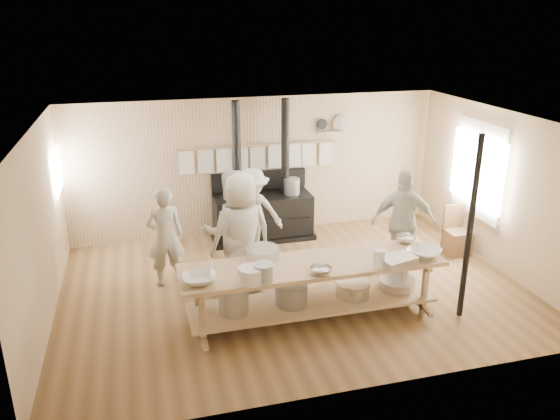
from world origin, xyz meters
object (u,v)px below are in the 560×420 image
(prep_table, at_px, (312,285))
(cook_right, at_px, (404,222))
(cook_left, at_px, (232,231))
(chair, at_px, (457,240))
(cook_far_left, at_px, (165,237))
(cook_by_window, at_px, (253,213))
(roasting_pan, at_px, (397,261))
(stove, at_px, (262,212))
(cook_center, at_px, (242,234))

(prep_table, height_order, cook_right, cook_right)
(cook_left, relative_size, chair, 2.20)
(cook_left, bearing_deg, cook_far_left, -26.56)
(prep_table, height_order, cook_far_left, cook_far_left)
(cook_left, relative_size, cook_by_window, 1.19)
(prep_table, bearing_deg, roasting_pan, -16.93)
(cook_left, height_order, cook_by_window, cook_left)
(stove, bearing_deg, cook_far_left, -142.35)
(cook_center, xyz_separation_m, roasting_pan, (1.85, -1.36, -0.04))
(cook_left, distance_m, chair, 4.11)
(stove, relative_size, chair, 3.02)
(cook_far_left, distance_m, cook_by_window, 1.66)
(cook_far_left, bearing_deg, prep_table, 131.27)
(cook_center, bearing_deg, roasting_pan, 135.47)
(cook_far_left, distance_m, cook_center, 1.23)
(chair, bearing_deg, cook_far_left, 177.54)
(stove, distance_m, cook_by_window, 0.88)
(stove, bearing_deg, cook_by_window, -114.21)
(cook_far_left, height_order, roasting_pan, cook_far_left)
(cook_far_left, xyz_separation_m, cook_right, (3.74, -0.54, 0.07))
(chair, height_order, roasting_pan, roasting_pan)
(cook_center, bearing_deg, cook_far_left, -35.27)
(chair, xyz_separation_m, roasting_pan, (-2.07, -1.76, 0.65))
(prep_table, bearing_deg, stove, 89.96)
(cook_center, relative_size, cook_by_window, 1.20)
(cook_right, distance_m, roasting_pan, 1.59)
(prep_table, relative_size, cook_far_left, 2.25)
(cook_by_window, bearing_deg, chair, -9.29)
(cook_left, distance_m, roasting_pan, 2.49)
(stove, height_order, roasting_pan, stove)
(cook_left, height_order, chair, cook_left)
(cook_right, relative_size, chair, 2.01)
(cook_center, bearing_deg, prep_table, 118.49)
(chair, bearing_deg, roasting_pan, -140.39)
(cook_by_window, bearing_deg, cook_far_left, -152.12)
(prep_table, xyz_separation_m, chair, (3.16, 1.43, -0.27))
(stove, xyz_separation_m, roasting_pan, (1.08, -3.35, 0.38))
(stove, distance_m, chair, 3.54)
(cook_far_left, distance_m, cook_left, 1.06)
(prep_table, distance_m, cook_right, 2.18)
(cook_right, bearing_deg, chair, -139.70)
(cook_right, bearing_deg, stove, -23.16)
(cook_left, height_order, cook_right, cook_left)
(prep_table, bearing_deg, chair, 24.42)
(cook_by_window, height_order, roasting_pan, cook_by_window)
(stove, bearing_deg, cook_right, -46.42)
(cook_by_window, bearing_deg, cook_center, -105.25)
(cook_by_window, distance_m, roasting_pan, 2.95)
(cook_left, relative_size, roasting_pan, 3.88)
(stove, relative_size, cook_right, 1.50)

